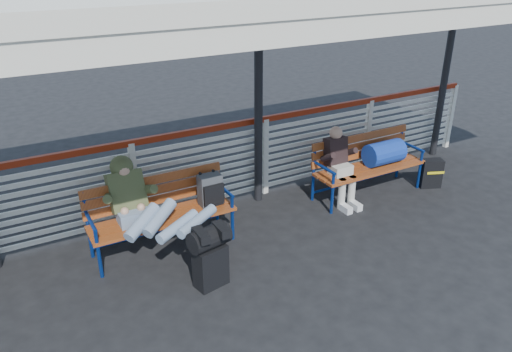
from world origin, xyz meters
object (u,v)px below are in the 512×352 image
bench_left (172,203)px  companion_person (340,165)px  luggage_stack (210,254)px  suitcase_side (431,173)px  bench_right (376,156)px  traveler_man (157,214)px

bench_left → companion_person: size_ratio=1.57×
luggage_stack → bench_left: size_ratio=0.42×
bench_left → companion_person: 2.54m
suitcase_side → bench_left: bearing=-163.1°
luggage_stack → bench_left: bearing=81.1°
luggage_stack → companion_person: bearing=9.0°
bench_right → companion_person: (-0.68, -0.00, -0.00)m
traveler_man → bench_right: bearing=3.9°
luggage_stack → companion_person: 2.67m
luggage_stack → traveler_man: traveler_man is taller
traveler_man → luggage_stack: bearing=-63.3°
bench_right → suitcase_side: 1.03m
companion_person → bench_right: bearing=0.3°
bench_left → traveler_man: 0.47m
traveler_man → suitcase_side: traveler_man is taller
suitcase_side → luggage_stack: bearing=-148.7°
companion_person → traveler_man: bearing=-175.2°
bench_left → traveler_man: traveler_man is taller
luggage_stack → suitcase_side: luggage_stack is taller
bench_left → traveler_man: size_ratio=1.10×
companion_person → suitcase_side: bearing=-10.5°
traveler_man → companion_person: (2.84, 0.24, -0.08)m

